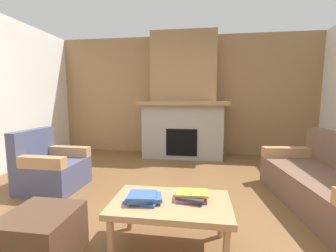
# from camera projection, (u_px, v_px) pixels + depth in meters

# --- Properties ---
(ground) EXTENTS (9.00, 9.00, 0.00)m
(ground) POSITION_uv_depth(u_px,v_px,m) (165.00, 213.00, 2.57)
(ground) COLOR brown
(wall_back_wood_panel) EXTENTS (6.00, 0.12, 2.70)m
(wall_back_wood_panel) POSITION_uv_depth(u_px,v_px,m) (185.00, 96.00, 5.36)
(wall_back_wood_panel) COLOR #997047
(wall_back_wood_panel) RESTS_ON ground
(fireplace) EXTENTS (1.90, 0.82, 2.70)m
(fireplace) POSITION_uv_depth(u_px,v_px,m) (183.00, 104.00, 5.01)
(fireplace) COLOR gray
(fireplace) RESTS_ON ground
(couch) EXTENTS (1.01, 1.87, 0.85)m
(couch) POSITION_uv_depth(u_px,v_px,m) (329.00, 184.00, 2.68)
(couch) COLOR brown
(couch) RESTS_ON ground
(armchair) EXTENTS (0.77, 0.77, 0.85)m
(armchair) POSITION_uv_depth(u_px,v_px,m) (51.00, 168.00, 3.26)
(armchair) COLOR #474C6B
(armchair) RESTS_ON ground
(coffee_table) EXTENTS (1.00, 0.60, 0.43)m
(coffee_table) POSITION_uv_depth(u_px,v_px,m) (171.00, 207.00, 1.92)
(coffee_table) COLOR tan
(coffee_table) RESTS_ON ground
(ottoman) EXTENTS (0.52, 0.52, 0.40)m
(ottoman) POSITION_uv_depth(u_px,v_px,m) (42.00, 236.00, 1.81)
(ottoman) COLOR #4C3323
(ottoman) RESTS_ON ground
(book_stack_near_edge) EXTENTS (0.33, 0.23, 0.07)m
(book_stack_near_edge) POSITION_uv_depth(u_px,v_px,m) (143.00, 198.00, 1.89)
(book_stack_near_edge) COLOR #335699
(book_stack_near_edge) RESTS_ON coffee_table
(book_stack_center) EXTENTS (0.28, 0.25, 0.07)m
(book_stack_center) POSITION_uv_depth(u_px,v_px,m) (192.00, 196.00, 1.95)
(book_stack_center) COLOR #7A3D84
(book_stack_center) RESTS_ON coffee_table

